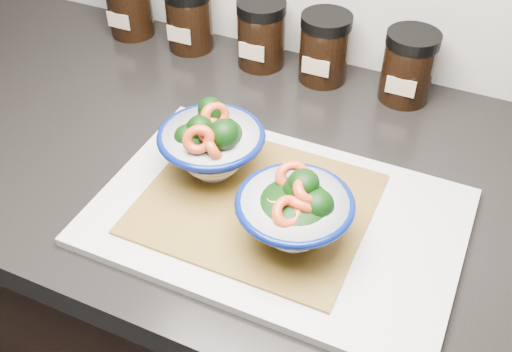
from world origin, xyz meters
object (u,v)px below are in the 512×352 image
at_px(bowl_right, 295,212).
at_px(spice_jar_a, 129,4).
at_px(spice_jar_b, 189,18).
at_px(spice_jar_e, 408,66).
at_px(bowl_left, 211,145).
at_px(spice_jar_d, 324,48).
at_px(cutting_board, 277,217).
at_px(spice_jar_c, 261,34).

distance_m(bowl_right, spice_jar_a, 0.60).
height_order(spice_jar_b, spice_jar_e, same).
xyz_separation_m(bowl_left, spice_jar_d, (0.05, 0.30, -0.00)).
xyz_separation_m(spice_jar_a, spice_jar_e, (0.51, 0.00, 0.00)).
xyz_separation_m(bowl_right, spice_jar_b, (-0.34, 0.37, -0.00)).
bearing_deg(bowl_left, spice_jar_b, 123.84).
height_order(cutting_board, spice_jar_a, spice_jar_a).
bearing_deg(bowl_right, spice_jar_e, 83.70).
height_order(bowl_left, spice_jar_a, bowl_left).
xyz_separation_m(bowl_right, spice_jar_d, (-0.10, 0.37, -0.00)).
distance_m(spice_jar_c, spice_jar_e, 0.25).
height_order(cutting_board, spice_jar_d, spice_jar_d).
bearing_deg(spice_jar_d, cutting_board, -79.68).
xyz_separation_m(spice_jar_a, spice_jar_c, (0.26, 0.00, 0.00)).
bearing_deg(spice_jar_a, spice_jar_b, 0.00).
relative_size(bowl_left, spice_jar_b, 1.24).
bearing_deg(spice_jar_b, bowl_left, -56.16).
distance_m(spice_jar_a, spice_jar_b, 0.12).
distance_m(bowl_left, spice_jar_e, 0.35).
height_order(bowl_left, spice_jar_d, bowl_left).
xyz_separation_m(cutting_board, spice_jar_d, (-0.06, 0.33, 0.05)).
bearing_deg(spice_jar_b, bowl_right, -46.85).
relative_size(cutting_board, bowl_left, 3.22).
bearing_deg(spice_jar_d, spice_jar_c, 180.00).
bearing_deg(spice_jar_d, bowl_right, -75.35).
bearing_deg(spice_jar_d, spice_jar_e, 0.00).
distance_m(cutting_board, spice_jar_b, 0.46).
distance_m(spice_jar_a, spice_jar_d, 0.37).
height_order(bowl_left, spice_jar_b, bowl_left).
bearing_deg(cutting_board, bowl_right, -43.27).
relative_size(bowl_left, spice_jar_d, 1.24).
bearing_deg(spice_jar_c, spice_jar_b, 180.00).
bearing_deg(bowl_left, cutting_board, -17.42).
distance_m(bowl_right, spice_jar_b, 0.50).
height_order(spice_jar_b, spice_jar_c, same).
bearing_deg(cutting_board, spice_jar_a, 142.32).
distance_m(bowl_left, spice_jar_b, 0.36).
xyz_separation_m(spice_jar_c, spice_jar_e, (0.25, 0.00, 0.00)).
height_order(bowl_right, spice_jar_c, spice_jar_c).
height_order(bowl_left, spice_jar_e, bowl_left).
height_order(cutting_board, spice_jar_b, spice_jar_b).
relative_size(cutting_board, spice_jar_b, 3.98).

